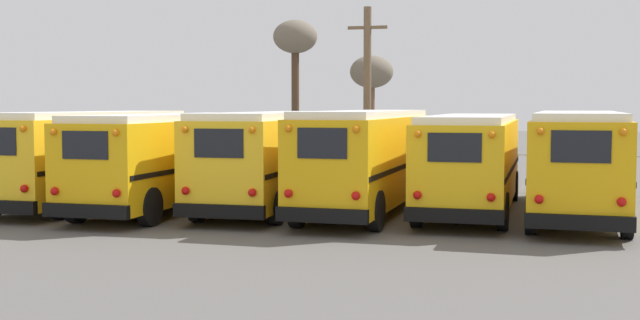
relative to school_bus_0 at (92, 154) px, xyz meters
The scene contains 11 objects.
ground_plane 7.96m from the school_bus_0, ahead, with size 160.00×160.00×0.00m, color #5B5956.
school_bus_0 is the anchor object (origin of this frame).
school_bus_1 3.11m from the school_bus_0, ahead, with size 2.78×10.48×3.01m.
school_bus_2 6.22m from the school_bus_0, ahead, with size 2.63×9.97×3.07m.
school_bus_3 9.29m from the school_bus_0, ahead, with size 2.78×9.69×3.12m.
school_bus_4 12.42m from the school_bus_0, ahead, with size 2.77×9.71×2.99m.
school_bus_5 15.52m from the school_bus_0, ahead, with size 3.04×10.82×3.09m.
utility_pole 13.93m from the school_bus_0, 59.14° to the left, with size 1.80×0.35×7.69m.
bare_tree_0 20.30m from the school_bus_0, 85.84° to the left, with size 2.48×2.48×8.05m.
bare_tree_1 22.66m from the school_bus_0, 76.09° to the left, with size 2.50×2.50×6.14m.
fence_line 10.77m from the school_bus_0, 43.91° to the left, with size 23.55×0.06×1.42m.
Camera 1 is at (6.16, -24.72, 3.30)m, focal length 45.00 mm.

